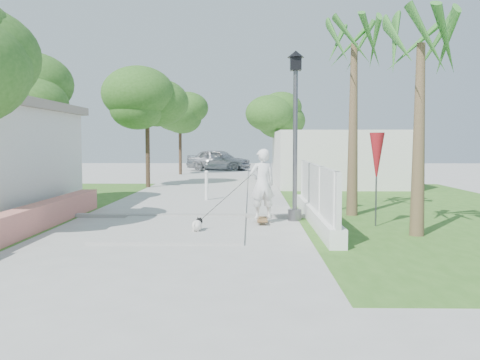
{
  "coord_description": "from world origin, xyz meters",
  "views": [
    {
      "loc": [
        1.72,
        -8.54,
        2.06
      ],
      "look_at": [
        1.46,
        5.11,
        1.1
      ],
      "focal_mm": 40.0,
      "sensor_mm": 36.0,
      "label": 1
    }
  ],
  "objects_px": {
    "patio_umbrella": "(377,158)",
    "skateboarder": "(234,194)",
    "street_lamp": "(295,129)",
    "dog": "(197,225)",
    "bollard": "(207,185)",
    "parked_car": "(219,160)"
  },
  "relations": [
    {
      "from": "street_lamp",
      "to": "parked_car",
      "type": "xyz_separation_m",
      "value": [
        -3.46,
        25.04,
        -1.63
      ]
    },
    {
      "from": "patio_umbrella",
      "to": "dog",
      "type": "bearing_deg",
      "value": -166.13
    },
    {
      "from": "parked_car",
      "to": "dog",
      "type": "bearing_deg",
      "value": -158.79
    },
    {
      "from": "street_lamp",
      "to": "patio_umbrella",
      "type": "xyz_separation_m",
      "value": [
        1.9,
        -1.0,
        -0.74
      ]
    },
    {
      "from": "dog",
      "to": "parked_car",
      "type": "distance_m",
      "value": 27.13
    },
    {
      "from": "bollard",
      "to": "patio_umbrella",
      "type": "bearing_deg",
      "value": -50.09
    },
    {
      "from": "skateboarder",
      "to": "dog",
      "type": "xyz_separation_m",
      "value": [
        -0.81,
        -1.04,
        -0.61
      ]
    },
    {
      "from": "patio_umbrella",
      "to": "skateboarder",
      "type": "height_order",
      "value": "patio_umbrella"
    },
    {
      "from": "street_lamp",
      "to": "skateboarder",
      "type": "relative_size",
      "value": 2.34
    },
    {
      "from": "patio_umbrella",
      "to": "parked_car",
      "type": "height_order",
      "value": "patio_umbrella"
    },
    {
      "from": "street_lamp",
      "to": "dog",
      "type": "height_order",
      "value": "street_lamp"
    },
    {
      "from": "bollard",
      "to": "skateboarder",
      "type": "relative_size",
      "value": 0.57
    },
    {
      "from": "street_lamp",
      "to": "skateboarder",
      "type": "height_order",
      "value": "street_lamp"
    },
    {
      "from": "street_lamp",
      "to": "dog",
      "type": "bearing_deg",
      "value": -139.15
    },
    {
      "from": "street_lamp",
      "to": "bollard",
      "type": "bearing_deg",
      "value": 120.96
    },
    {
      "from": "bollard",
      "to": "dog",
      "type": "height_order",
      "value": "bollard"
    },
    {
      "from": "street_lamp",
      "to": "parked_car",
      "type": "distance_m",
      "value": 25.33
    },
    {
      "from": "skateboarder",
      "to": "parked_car",
      "type": "xyz_separation_m",
      "value": [
        -1.9,
        26.06,
        -0.01
      ]
    },
    {
      "from": "bollard",
      "to": "patio_umbrella",
      "type": "distance_m",
      "value": 7.25
    },
    {
      "from": "patio_umbrella",
      "to": "dog",
      "type": "relative_size",
      "value": 4.45
    },
    {
      "from": "skateboarder",
      "to": "parked_car",
      "type": "distance_m",
      "value": 26.13
    },
    {
      "from": "bollard",
      "to": "parked_car",
      "type": "bearing_deg",
      "value": 92.13
    }
  ]
}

